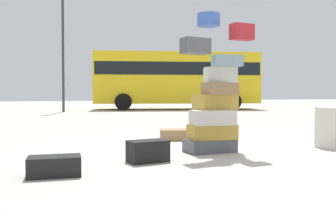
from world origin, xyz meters
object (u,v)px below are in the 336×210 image
(suitcase_black_white_trunk, at_px, (54,166))
(lamp_post, at_px, (63,20))
(suitcase_black_foreground_near, at_px, (148,151))
(suitcase_cream_left_side, at_px, (330,128))
(person_bearded_onlooker, at_px, (217,90))
(parked_bus, at_px, (176,77))
(suitcase_tower, at_px, (214,101))
(suitcase_brown_right_side, at_px, (180,135))

(suitcase_black_white_trunk, bearing_deg, lamp_post, 90.26)
(suitcase_black_foreground_near, distance_m, suitcase_cream_left_side, 3.14)
(suitcase_cream_left_side, bearing_deg, suitcase_black_foreground_near, 173.30)
(suitcase_black_foreground_near, bearing_deg, suitcase_cream_left_side, -7.11)
(person_bearded_onlooker, bearing_deg, suitcase_black_white_trunk, -8.03)
(suitcase_black_white_trunk, relative_size, parked_bus, 0.06)
(suitcase_black_white_trunk, xyz_separation_m, lamp_post, (1.16, 14.37, 4.31))
(suitcase_cream_left_side, relative_size, person_bearded_onlooker, 0.40)
(suitcase_tower, bearing_deg, suitcase_black_white_trunk, -160.05)
(suitcase_black_white_trunk, distance_m, parked_bus, 17.15)
(suitcase_cream_left_side, distance_m, parked_bus, 15.22)
(suitcase_black_white_trunk, relative_size, suitcase_brown_right_side, 0.73)
(suitcase_tower, bearing_deg, suitcase_brown_right_side, 87.85)
(suitcase_tower, relative_size, parked_bus, 0.22)
(suitcase_black_white_trunk, bearing_deg, parked_bus, 69.10)
(suitcase_cream_left_side, distance_m, lamp_post, 14.76)
(suitcase_brown_right_side, height_order, lamp_post, lamp_post)
(suitcase_cream_left_side, bearing_deg, lamp_post, 94.12)
(suitcase_black_foreground_near, height_order, suitcase_cream_left_side, suitcase_cream_left_side)
(suitcase_cream_left_side, relative_size, lamp_post, 0.10)
(suitcase_black_white_trunk, relative_size, suitcase_black_foreground_near, 1.10)
(suitcase_cream_left_side, bearing_deg, suitcase_black_white_trunk, 178.44)
(suitcase_tower, xyz_separation_m, person_bearded_onlooker, (1.92, 3.61, 0.21))
(suitcase_black_white_trunk, height_order, suitcase_black_foreground_near, suitcase_black_foreground_near)
(suitcase_brown_right_side, distance_m, lamp_post, 12.80)
(suitcase_brown_right_side, bearing_deg, suitcase_cream_left_side, -28.17)
(suitcase_black_white_trunk, height_order, parked_bus, parked_bus)
(suitcase_tower, xyz_separation_m, suitcase_black_foreground_near, (-1.19, -0.43, -0.64))
(lamp_post, bearing_deg, person_bearded_onlooker, -72.42)
(suitcase_black_white_trunk, bearing_deg, suitcase_black_foreground_near, 24.88)
(suitcase_cream_left_side, bearing_deg, parked_bus, 69.43)
(suitcase_black_white_trunk, bearing_deg, suitcase_cream_left_side, 12.06)
(suitcase_black_foreground_near, distance_m, suitcase_brown_right_side, 2.31)
(person_bearded_onlooker, bearing_deg, suitcase_brown_right_side, -5.95)
(suitcase_tower, xyz_separation_m, suitcase_cream_left_side, (1.94, -0.32, -0.45))
(suitcase_brown_right_side, bearing_deg, parked_bus, 85.06)
(suitcase_black_foreground_near, relative_size, suitcase_brown_right_side, 0.66)
(lamp_post, bearing_deg, suitcase_black_foreground_near, -89.89)
(suitcase_tower, relative_size, person_bearded_onlooker, 1.27)
(suitcase_tower, height_order, suitcase_black_white_trunk, suitcase_tower)
(suitcase_black_foreground_near, xyz_separation_m, person_bearded_onlooker, (3.11, 4.04, 0.85))
(suitcase_black_foreground_near, bearing_deg, suitcase_tower, 10.74)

